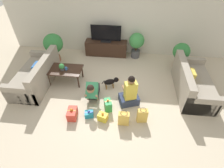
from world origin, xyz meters
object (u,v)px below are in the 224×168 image
object	(u,v)px
gift_bag_b	(124,118)
mug	(66,68)
person_kneeling	(93,91)
dog	(111,82)
sofa_right	(192,83)
person_sitting	(130,94)
potted_plant_corner_left	(53,44)
gift_box_a	(72,114)
potted_plant_corner_right	(181,53)
tabletop_plant	(62,67)
sofa_left	(37,75)
coffee_table	(65,70)
gift_box_c	(89,114)
tv	(106,35)
tv_console	(106,48)
gift_bag_a	(142,116)
gift_box_d	(108,105)
gift_box_b	(103,117)
potted_plant_back_right	(136,43)

from	to	relation	value
gift_bag_b	mug	world-z (taller)	mug
person_kneeling	dog	world-z (taller)	person_kneeling
sofa_right	person_sitting	bearing A→B (deg)	110.99
potted_plant_corner_left	person_sitting	distance (m)	3.36
person_sitting	gift_box_a	distance (m)	1.62
potted_plant_corner_right	tabletop_plant	distance (m)	4.00
potted_plant_corner_right	sofa_left	bearing A→B (deg)	-162.44
sofa_left	person_sitting	bearing A→B (deg)	79.34
coffee_table	dog	bearing A→B (deg)	-5.49
person_kneeling	gift_bag_b	size ratio (longest dim) A/B	1.91
gift_box_a	gift_box_c	xyz separation A→B (m)	(0.43, 0.07, -0.05)
gift_box_c	coffee_table	bearing A→B (deg)	127.45
coffee_table	tv	distance (m)	2.09
sofa_left	gift_box_c	world-z (taller)	sofa_left
mug	tv_console	bearing A→B (deg)	60.53
dog	person_sitting	bearing A→B (deg)	-156.49
sofa_right	coffee_table	size ratio (longest dim) A/B	1.81
gift_bag_a	gift_box_d	bearing A→B (deg)	161.87
potted_plant_corner_left	gift_box_c	bearing A→B (deg)	-54.46
mug	gift_box_c	bearing A→B (deg)	-53.84
tv_console	gift_box_d	distance (m)	2.82
person_sitting	gift_box_d	size ratio (longest dim) A/B	2.70
person_sitting	dog	size ratio (longest dim) A/B	1.90
person_sitting	gift_box_b	distance (m)	0.97
person_kneeling	gift_box_d	bearing A→B (deg)	-37.46
sofa_right	dog	world-z (taller)	sofa_right
gift_box_a	gift_box_d	size ratio (longest dim) A/B	1.00
sofa_left	gift_bag_b	distance (m)	3.09
person_sitting	gift_box_b	xyz separation A→B (m)	(-0.65, -0.67, -0.25)
dog	gift_bag_b	size ratio (longest dim) A/B	1.29
tv_console	gift_box_a	size ratio (longest dim) A/B	4.28
potted_plant_back_right	dog	world-z (taller)	potted_plant_back_right
potted_plant_corner_right	potted_plant_corner_left	bearing A→B (deg)	-178.09
potted_plant_corner_left	person_kneeling	distance (m)	2.55
potted_plant_back_right	gift_bag_a	bearing A→B (deg)	-86.19
person_sitting	gift_box_c	xyz separation A→B (m)	(-1.03, -0.59, -0.28)
gift_box_b	gift_bag_a	size ratio (longest dim) A/B	0.66
sofa_left	dog	size ratio (longest dim) A/B	3.67
tv	potted_plant_corner_left	size ratio (longest dim) A/B	1.05
potted_plant_corner_left	mug	world-z (taller)	potted_plant_corner_left
sofa_right	gift_box_d	bearing A→B (deg)	112.57
potted_plant_corner_right	person_sitting	bearing A→B (deg)	-129.88
person_kneeling	gift_bag_b	xyz separation A→B (m)	(0.92, -0.75, -0.15)
gift_bag_b	sofa_left	bearing A→B (deg)	155.61
person_kneeling	gift_bag_a	bearing A→B (deg)	-27.32
gift_bag_b	tabletop_plant	xyz separation A→B (m)	(-1.99, 1.41, 0.41)
potted_plant_corner_right	gift_box_d	world-z (taller)	potted_plant_corner_right
gift_bag_a	tv	bearing A→B (deg)	113.44
gift_box_a	tv_console	bearing A→B (deg)	81.60
tv_console	person_kneeling	world-z (taller)	person_kneeling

